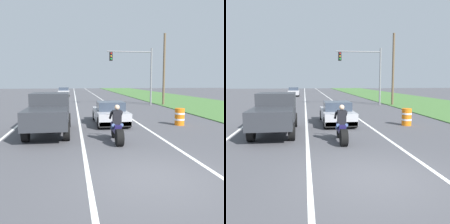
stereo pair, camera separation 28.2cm
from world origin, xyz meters
The scene contains 12 objects.
ground_plane centered at (0.00, 0.00, 0.00)m, with size 160.00×160.00×0.00m, color #4C4C51.
lane_stripe_left_solid centered at (-5.40, 20.00, 0.00)m, with size 0.14×120.00×0.01m, color white.
lane_stripe_right_solid centered at (1.80, 20.00, 0.00)m, with size 0.14×120.00×0.01m, color white.
lane_stripe_centre_dashed centered at (-1.80, 20.00, 0.00)m, with size 0.14×120.00×0.01m, color white.
grass_verge_right centered at (11.92, 20.00, 0.03)m, with size 10.00×120.00×0.06m, color #477538.
motorcycle_with_rider centered at (-0.35, 4.12, 0.59)m, with size 0.70×2.21×1.62m.
sports_car_silver centered at (0.05, 8.93, 0.63)m, with size 1.84×4.30×1.37m.
pickup_truck_left_lane_dark_grey centered at (-3.34, 6.45, 1.11)m, with size 2.02×4.80×1.98m.
traffic_light_mast_near centered at (4.63, 20.16, 4.01)m, with size 4.82×0.34×6.00m.
utility_pole_roadside centered at (7.47, 20.00, 3.77)m, with size 0.24×0.24×7.54m, color brown.
construction_barrel_nearest centered at (4.04, 7.78, 0.50)m, with size 0.58×0.58×1.00m.
distant_car_far_ahead centered at (-3.64, 37.11, 0.77)m, with size 1.80×4.00×1.50m.
Camera 1 is at (-2.18, -6.39, 2.63)m, focal length 41.08 mm.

